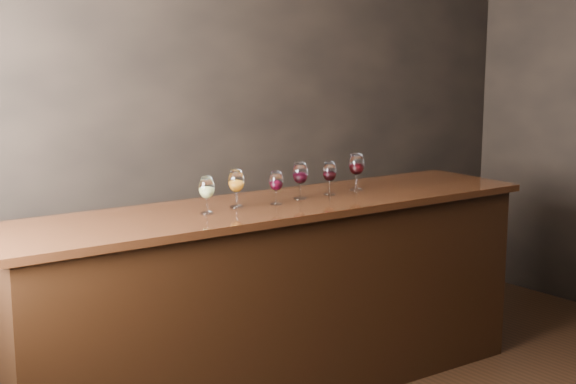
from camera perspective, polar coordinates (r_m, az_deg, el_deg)
room_shell at (r=3.37m, az=13.69°, el=7.92°), size 5.02×4.52×2.81m
bar_counter at (r=4.49m, az=-0.89°, el=-7.91°), size 3.05×0.85×1.06m
bar_top at (r=4.35m, az=-0.91°, el=-1.04°), size 3.16×0.93×0.04m
back_bar_shelf at (r=4.83m, az=-8.75°, el=-8.49°), size 2.13×0.40×0.77m
glass_white at (r=4.07m, az=-5.81°, el=0.24°), size 0.08×0.08×0.19m
glass_amber at (r=4.22m, az=-3.70°, el=0.71°), size 0.08×0.08×0.20m
glass_red_a at (r=4.29m, az=-0.85°, el=0.72°), size 0.08×0.08×0.18m
glass_red_b at (r=4.45m, az=0.88°, el=1.28°), size 0.09×0.09×0.20m
glass_red_c at (r=4.58m, az=2.97°, el=1.40°), size 0.08×0.08×0.19m
glass_red_d at (r=4.73m, az=4.91°, el=1.90°), size 0.09×0.09×0.22m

